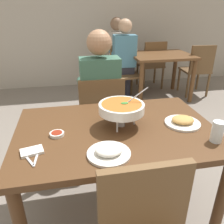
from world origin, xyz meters
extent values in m
plane|color=gray|center=(0.00, 0.00, 0.00)|extent=(16.00, 16.00, 0.00)
cube|color=#BCB2A3|center=(0.00, 3.33, 1.50)|extent=(10.00, 0.10, 3.00)
cube|color=#51331C|center=(0.00, 0.00, 0.73)|extent=(1.31, 0.89, 0.04)
cylinder|color=#51331C|center=(0.60, -0.38, 0.36)|extent=(0.07, 0.07, 0.71)
cylinder|color=#51331C|center=(-0.60, 0.38, 0.36)|extent=(0.07, 0.07, 0.71)
cylinder|color=#51331C|center=(0.60, 0.38, 0.36)|extent=(0.07, 0.07, 0.71)
cube|color=brown|center=(0.00, 0.82, 0.43)|extent=(0.44, 0.44, 0.03)
cube|color=brown|center=(0.00, 0.62, 0.68)|extent=(0.42, 0.04, 0.45)
cylinder|color=brown|center=(0.19, 1.01, 0.21)|extent=(0.04, 0.04, 0.42)
cylinder|color=brown|center=(-0.19, 1.01, 0.21)|extent=(0.04, 0.04, 0.42)
cylinder|color=brown|center=(0.19, 0.63, 0.21)|extent=(0.04, 0.04, 0.42)
cylinder|color=brown|center=(-0.19, 0.63, 0.21)|extent=(0.04, 0.04, 0.42)
cylinder|color=#2D2D38|center=(0.10, 0.84, 0.23)|extent=(0.10, 0.10, 0.45)
cylinder|color=#2D2D38|center=(-0.10, 0.84, 0.23)|extent=(0.10, 0.10, 0.45)
cube|color=#2D2D38|center=(0.00, 0.80, 0.51)|extent=(0.32, 0.32, 0.12)
cube|color=#3D6B56|center=(0.00, 0.72, 0.82)|extent=(0.36, 0.20, 0.50)
sphere|color=#A57756|center=(0.00, 0.72, 1.20)|extent=(0.22, 0.22, 0.22)
cylinder|color=#3D6B56|center=(0.16, 0.92, 0.77)|extent=(0.08, 0.28, 0.08)
cylinder|color=#3D6B56|center=(-0.16, 0.92, 0.77)|extent=(0.08, 0.28, 0.08)
cube|color=brown|center=(0.00, -0.59, 0.68)|extent=(0.42, 0.04, 0.45)
cylinder|color=silver|center=(0.13, 0.03, 0.80)|extent=(0.01, 0.01, 0.10)
cylinder|color=silver|center=(-0.01, 0.11, 0.80)|extent=(0.01, 0.01, 0.10)
cylinder|color=silver|center=(-0.01, -0.05, 0.80)|extent=(0.01, 0.01, 0.10)
torus|color=silver|center=(0.04, 0.03, 0.85)|extent=(0.21, 0.21, 0.01)
cylinder|color=#B2B2B7|center=(0.04, 0.03, 0.77)|extent=(0.05, 0.05, 0.04)
cone|color=orange|center=(0.04, 0.03, 0.80)|extent=(0.02, 0.02, 0.04)
cylinder|color=white|center=(0.04, 0.03, 0.88)|extent=(0.30, 0.30, 0.06)
cylinder|color=#AD6023|center=(0.04, 0.03, 0.91)|extent=(0.26, 0.26, 0.01)
ellipsoid|color=#388433|center=(0.06, 0.03, 0.92)|extent=(0.05, 0.03, 0.01)
cylinder|color=silver|center=(0.13, 0.05, 0.94)|extent=(0.18, 0.01, 0.13)
cylinder|color=white|center=(-0.10, -0.28, 0.76)|extent=(0.24, 0.24, 0.01)
ellipsoid|color=white|center=(-0.10, -0.28, 0.79)|extent=(0.15, 0.13, 0.04)
cylinder|color=white|center=(0.46, -0.03, 0.76)|extent=(0.24, 0.24, 0.01)
ellipsoid|color=tan|center=(0.46, -0.03, 0.79)|extent=(0.15, 0.13, 0.04)
cylinder|color=white|center=(-0.38, -0.02, 0.76)|extent=(0.09, 0.09, 0.02)
cylinder|color=maroon|center=(-0.38, -0.02, 0.77)|extent=(0.07, 0.07, 0.01)
cube|color=white|center=(-0.52, -0.18, 0.76)|extent=(0.14, 0.11, 0.02)
cube|color=silver|center=(-0.54, -0.23, 0.76)|extent=(0.09, 0.16, 0.01)
cube|color=silver|center=(-0.49, -0.23, 0.76)|extent=(0.03, 0.17, 0.01)
cylinder|color=silver|center=(0.55, -0.27, 0.82)|extent=(0.07, 0.07, 0.13)
cylinder|color=gold|center=(0.55, -0.27, 0.80)|extent=(0.06, 0.06, 0.08)
cube|color=brown|center=(1.27, 2.32, 0.73)|extent=(1.00, 0.80, 0.04)
cylinder|color=brown|center=(0.83, 1.98, 0.36)|extent=(0.07, 0.07, 0.71)
cylinder|color=brown|center=(1.71, 1.98, 0.36)|extent=(0.07, 0.07, 0.71)
cylinder|color=brown|center=(0.83, 2.66, 0.36)|extent=(0.07, 0.07, 0.71)
cylinder|color=brown|center=(1.71, 2.66, 0.36)|extent=(0.07, 0.07, 0.71)
cube|color=brown|center=(0.66, 2.30, 0.43)|extent=(0.49, 0.49, 0.03)
cube|color=brown|center=(0.64, 2.50, 0.68)|extent=(0.42, 0.09, 0.45)
cylinder|color=brown|center=(0.50, 2.09, 0.21)|extent=(0.04, 0.04, 0.42)
cylinder|color=brown|center=(0.87, 2.13, 0.21)|extent=(0.04, 0.04, 0.42)
cylinder|color=brown|center=(0.45, 2.46, 0.21)|extent=(0.04, 0.04, 0.42)
cylinder|color=brown|center=(0.82, 2.51, 0.21)|extent=(0.04, 0.04, 0.42)
cube|color=brown|center=(0.64, 2.90, 0.43)|extent=(0.50, 0.50, 0.03)
cube|color=brown|center=(0.83, 2.93, 0.68)|extent=(0.10, 0.42, 0.45)
cylinder|color=brown|center=(0.42, 3.06, 0.21)|extent=(0.04, 0.04, 0.42)
cylinder|color=brown|center=(0.48, 2.68, 0.21)|extent=(0.04, 0.04, 0.42)
cylinder|color=brown|center=(0.80, 3.11, 0.21)|extent=(0.04, 0.04, 0.42)
cylinder|color=brown|center=(0.85, 2.74, 0.21)|extent=(0.04, 0.04, 0.42)
cube|color=brown|center=(1.30, 2.89, 0.43)|extent=(0.46, 0.46, 0.03)
cube|color=brown|center=(1.30, 2.69, 0.68)|extent=(0.42, 0.05, 0.45)
cylinder|color=brown|center=(1.48, 3.08, 0.21)|extent=(0.04, 0.04, 0.42)
cylinder|color=brown|center=(1.10, 3.07, 0.21)|extent=(0.04, 0.04, 0.42)
cylinder|color=brown|center=(1.49, 2.70, 0.21)|extent=(0.04, 0.04, 0.42)
cylinder|color=brown|center=(1.11, 2.69, 0.21)|extent=(0.04, 0.04, 0.42)
cube|color=brown|center=(1.95, 2.36, 0.43)|extent=(0.46, 0.46, 0.03)
cube|color=brown|center=(1.93, 2.16, 0.68)|extent=(0.42, 0.06, 0.45)
cylinder|color=brown|center=(2.15, 2.54, 0.21)|extent=(0.04, 0.04, 0.42)
cylinder|color=brown|center=(1.77, 2.56, 0.21)|extent=(0.04, 0.04, 0.42)
cylinder|color=brown|center=(2.13, 2.16, 0.21)|extent=(0.04, 0.04, 0.42)
cylinder|color=brown|center=(1.75, 2.18, 0.21)|extent=(0.04, 0.04, 0.42)
cylinder|color=#2D2D38|center=(0.74, 2.47, 0.23)|extent=(0.10, 0.10, 0.45)
cylinder|color=#2D2D38|center=(0.54, 2.47, 0.23)|extent=(0.10, 0.10, 0.45)
cube|color=#2D2D38|center=(0.64, 2.43, 0.51)|extent=(0.32, 0.32, 0.12)
cube|color=teal|center=(0.64, 2.35, 0.82)|extent=(0.36, 0.20, 0.50)
sphere|color=tan|center=(0.64, 2.35, 1.20)|extent=(0.22, 0.22, 0.22)
cylinder|color=teal|center=(0.80, 2.55, 0.77)|extent=(0.08, 0.28, 0.08)
cylinder|color=teal|center=(0.48, 2.55, 0.77)|extent=(0.08, 0.28, 0.08)
cylinder|color=#2D2D38|center=(0.73, 2.74, 0.23)|extent=(0.10, 0.10, 0.45)
cylinder|color=#2D2D38|center=(0.73, 2.94, 0.23)|extent=(0.10, 0.10, 0.45)
cube|color=#2D2D38|center=(0.69, 2.84, 0.51)|extent=(0.32, 0.32, 0.12)
cube|color=beige|center=(0.61, 2.84, 0.82)|extent=(0.20, 0.36, 0.50)
sphere|color=#846047|center=(0.61, 2.84, 1.20)|extent=(0.22, 0.22, 0.22)
cylinder|color=beige|center=(0.81, 2.68, 0.77)|extent=(0.28, 0.08, 0.08)
cylinder|color=beige|center=(0.81, 3.00, 0.77)|extent=(0.28, 0.08, 0.08)
camera|label=1|loc=(-0.29, -1.30, 1.49)|focal=36.71mm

